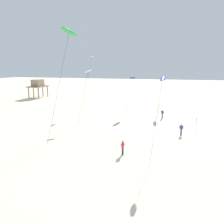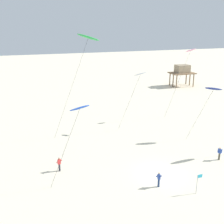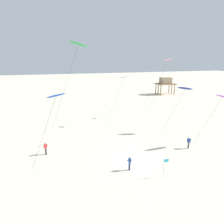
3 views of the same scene
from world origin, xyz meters
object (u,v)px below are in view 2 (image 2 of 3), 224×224
object	(u,v)px
kite_white	(140,75)
kite_flyer_nearest	(59,164)
kite_blue	(79,109)
kite_pink	(190,51)
kite_flyer_furthest	(159,179)
kite_navy	(213,89)
marker_flag	(198,180)
kite_flyer_middle	(220,153)
kite_green	(88,38)
stilt_house	(182,70)

from	to	relation	value
kite_white	kite_flyer_nearest	size ratio (longest dim) A/B	5.55
kite_blue	kite_pink	bearing A→B (deg)	35.91
kite_blue	kite_flyer_furthest	bearing A→B (deg)	-19.83
kite_navy	kite_flyer_nearest	distance (m)	23.46
kite_navy	marker_flag	bearing A→B (deg)	-130.21
kite_pink	marker_flag	bearing A→B (deg)	-119.50
kite_flyer_furthest	kite_pink	bearing A→B (deg)	51.47
kite_blue	kite_flyer_middle	bearing A→B (deg)	1.33
kite_green	kite_navy	bearing A→B (deg)	-20.00
marker_flag	kite_pink	bearing A→B (deg)	60.50
kite_navy	stilt_house	xyz separation A→B (m)	(15.36, 32.52, -3.21)
kite_navy	marker_flag	size ratio (longest dim) A/B	3.73
kite_green	kite_flyer_middle	distance (m)	22.56
kite_pink	kite_green	bearing A→B (deg)	-168.77
kite_pink	kite_flyer_middle	xyz separation A→B (m)	(-5.33, -16.10, -10.67)
kite_flyer_furthest	kite_white	bearing A→B (deg)	73.33
kite_pink	kite_flyer_nearest	xyz separation A→B (m)	(-24.51, -12.60, -10.67)
kite_flyer_middle	stilt_house	distance (m)	43.28
kite_white	kite_blue	xyz separation A→B (m)	(-12.31, -13.38, -0.38)
kite_white	kite_navy	bearing A→B (deg)	-38.06
kite_green	kite_blue	xyz separation A→B (m)	(-4.24, -12.82, -5.92)
kite_white	stilt_house	distance (m)	35.48
kite_green	marker_flag	xyz separation A→B (m)	(6.38, -17.84, -12.81)
kite_white	kite_blue	size ratio (longest dim) A/B	1.05
kite_white	kite_blue	bearing A→B (deg)	-132.63
kite_white	kite_flyer_furthest	world-z (taller)	kite_white
kite_white	kite_navy	xyz separation A→B (m)	(8.34, -6.53, -1.40)
kite_white	kite_flyer_furthest	distance (m)	18.54
stilt_house	kite_green	bearing A→B (deg)	-140.12
kite_navy	kite_flyer_middle	xyz separation A→B (m)	(-3.18, -6.45, -6.47)
kite_flyer_furthest	marker_flag	world-z (taller)	marker_flag
kite_navy	kite_flyer_nearest	xyz separation A→B (m)	(-22.36, -2.94, -6.47)
kite_pink	marker_flag	world-z (taller)	kite_pink
kite_flyer_nearest	stilt_house	world-z (taller)	stilt_house
kite_white	kite_flyer_middle	xyz separation A→B (m)	(5.15, -12.97, -7.86)
kite_white	kite_blue	world-z (taller)	kite_white
kite_flyer_furthest	marker_flag	distance (m)	3.93
kite_flyer_middle	kite_flyer_furthest	distance (m)	10.44
kite_navy	marker_flag	distance (m)	16.61
kite_pink	marker_flag	size ratio (longest dim) A/B	5.80
kite_pink	stilt_house	size ratio (longest dim) A/B	1.93
kite_navy	stilt_house	distance (m)	36.11
kite_green	kite_navy	distance (m)	18.79
kite_navy	kite_flyer_nearest	bearing A→B (deg)	-172.51
kite_blue	kite_flyer_middle	distance (m)	19.01
kite_green	kite_pink	bearing A→B (deg)	11.23
kite_blue	marker_flag	bearing A→B (deg)	-25.29
kite_blue	kite_flyer_nearest	size ratio (longest dim) A/B	5.31
kite_blue	kite_flyer_middle	xyz separation A→B (m)	(17.47, 0.40, -7.49)
kite_navy	kite_blue	distance (m)	21.78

